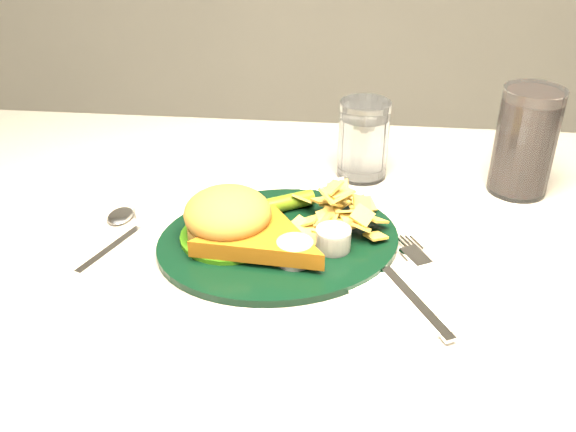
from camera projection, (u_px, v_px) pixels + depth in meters
name	position (u px, v px, depth m)	size (l,w,h in m)	color
dinner_plate	(279.00, 221.00, 0.76)	(0.29, 0.24, 0.07)	black
water_glass	(363.00, 140.00, 0.90)	(0.07, 0.07, 0.11)	white
cola_glass	(525.00, 141.00, 0.86)	(0.08, 0.08, 0.15)	black
fork_napkin	(415.00, 296.00, 0.68)	(0.13, 0.17, 0.01)	white
spoon	(109.00, 247.00, 0.76)	(0.04, 0.15, 0.01)	silver
ramekin	(152.00, 205.00, 0.83)	(0.05, 0.05, 0.03)	white
wrapped_straw	(284.00, 196.00, 0.87)	(0.21, 0.07, 0.01)	white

